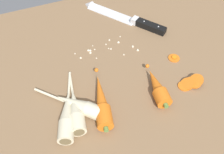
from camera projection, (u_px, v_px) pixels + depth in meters
ground_plane at (109, 80)px, 80.03cm from camera, size 120.00×90.00×4.00cm
chefs_knife at (121, 16)px, 97.28cm from camera, size 22.19×30.67×4.18cm
whole_carrot at (102, 102)px, 69.52cm from camera, size 8.07×20.75×4.20cm
whole_carrot_second at (158, 88)px, 72.78cm from camera, size 5.98×15.91×4.20cm
parsnip_front at (67, 115)px, 66.92cm from camera, size 9.82×22.46×4.00cm
parsnip_mid_left at (76, 110)px, 67.89cm from camera, size 6.24×20.54×4.00cm
parsnip_mid_right at (80, 106)px, 68.87cm from camera, size 16.11×17.76×4.00cm
carrot_slice_stack at (191, 83)px, 75.56cm from camera, size 7.66×4.60×2.95cm
carrot_slice_stray_near at (174, 58)px, 83.15cm from camera, size 3.63×3.63×0.70cm
mince_crumbs at (107, 48)px, 86.08cm from camera, size 20.11×9.22×0.85cm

